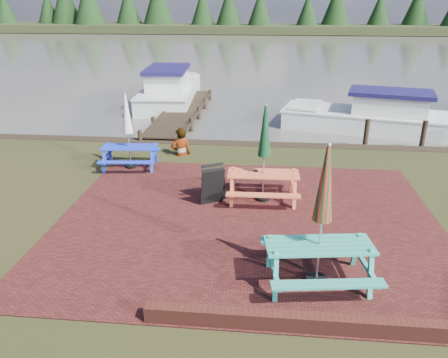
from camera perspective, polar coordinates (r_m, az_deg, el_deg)
ground at (r=9.56m, az=2.79°, el=-8.35°), size 120.00×120.00×0.00m
paving at (r=10.43m, az=3.09°, el=-5.50°), size 9.00×7.50×0.02m
brick_wall at (r=7.70m, az=18.68°, el=-16.97°), size 6.21×1.79×0.30m
water at (r=45.48m, az=5.38°, el=16.18°), size 120.00×60.00×0.02m
far_treeline at (r=74.23m, az=5.75°, el=21.10°), size 120.00×10.00×8.10m
picnic_table_teal at (r=8.04m, az=12.43°, el=-7.57°), size 2.15×1.97×2.69m
picnic_table_red at (r=11.18m, az=5.19°, el=1.35°), size 1.86×1.66×2.53m
picnic_table_blue at (r=13.71m, az=-12.29°, el=4.62°), size 1.80×1.63×2.32m
chalkboard at (r=11.16m, az=-1.43°, el=-0.73°), size 0.64×0.82×0.97m
jetty at (r=20.43m, az=-5.44°, el=8.83°), size 1.76×9.08×1.00m
boat_jetty at (r=23.45m, az=-7.05°, el=11.34°), size 2.99×7.50×2.13m
boat_near at (r=19.23m, az=18.64°, el=7.64°), size 7.23×3.94×1.86m
person at (r=14.58m, az=-5.75°, el=6.62°), size 0.79×0.64×1.89m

